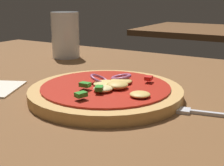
{
  "coord_description": "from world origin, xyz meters",
  "views": [
    {
      "loc": [
        0.2,
        -0.38,
        0.19
      ],
      "look_at": [
        -0.06,
        0.05,
        0.05
      ],
      "focal_mm": 50.24,
      "sensor_mm": 36.0,
      "label": 1
    }
  ],
  "objects": [
    {
      "name": "dining_table",
      "position": [
        0.0,
        0.0,
        0.01
      ],
      "size": [
        1.43,
        0.9,
        0.03
      ],
      "color": "brown",
      "rests_on": "ground"
    },
    {
      "name": "beer_glass",
      "position": [
        -0.33,
        0.27,
        0.08
      ],
      "size": [
        0.07,
        0.07,
        0.12
      ],
      "color": "silver",
      "rests_on": "dining_table"
    },
    {
      "name": "fork",
      "position": [
        0.1,
        0.03,
        0.03
      ],
      "size": [
        0.16,
        0.04,
        0.0
      ],
      "color": "silver",
      "rests_on": "dining_table"
    },
    {
      "name": "pizza",
      "position": [
        -0.06,
        0.03,
        0.04
      ],
      "size": [
        0.25,
        0.25,
        0.04
      ],
      "color": "tan",
      "rests_on": "dining_table"
    }
  ]
}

